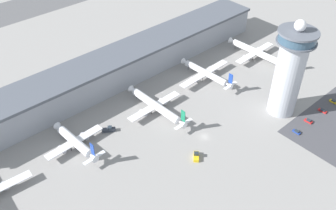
{
  "coord_description": "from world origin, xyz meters",
  "views": [
    {
      "loc": [
        -105.65,
        -90.58,
        131.59
      ],
      "look_at": [
        -1.68,
        25.95,
        6.23
      ],
      "focal_mm": 40.0,
      "sensor_mm": 36.0,
      "label": 1
    }
  ],
  "objects_px": {
    "service_truck_catering": "(109,130)",
    "service_truck_fuel": "(196,156)",
    "airplane_gate_bravo": "(75,142)",
    "airplane_gate_echo": "(256,52)",
    "airplane_gate_delta": "(206,73)",
    "car_green_van": "(308,121)",
    "car_white_wagon": "(333,101)",
    "car_maroon_suv": "(323,111)",
    "car_grey_coupe": "(297,132)",
    "airplane_gate_charlie": "(156,106)",
    "control_tower": "(289,70)"
  },
  "relations": [
    {
      "from": "airplane_gate_delta",
      "to": "service_truck_catering",
      "type": "bearing_deg",
      "value": 179.54
    },
    {
      "from": "airplane_gate_bravo",
      "to": "airplane_gate_delta",
      "type": "distance_m",
      "value": 90.14
    },
    {
      "from": "control_tower",
      "to": "airplane_gate_bravo",
      "type": "bearing_deg",
      "value": 153.46
    },
    {
      "from": "airplane_gate_charlie",
      "to": "car_maroon_suv",
      "type": "height_order",
      "value": "airplane_gate_charlie"
    },
    {
      "from": "control_tower",
      "to": "airplane_gate_delta",
      "type": "bearing_deg",
      "value": 100.71
    },
    {
      "from": "airplane_gate_charlie",
      "to": "car_white_wagon",
      "type": "bearing_deg",
      "value": -36.91
    },
    {
      "from": "airplane_gate_delta",
      "to": "service_truck_fuel",
      "type": "height_order",
      "value": "airplane_gate_delta"
    },
    {
      "from": "service_truck_catering",
      "to": "service_truck_fuel",
      "type": "bearing_deg",
      "value": -64.81
    },
    {
      "from": "airplane_gate_bravo",
      "to": "car_grey_coupe",
      "type": "bearing_deg",
      "value": -36.17
    },
    {
      "from": "airplane_gate_bravo",
      "to": "airplane_gate_echo",
      "type": "distance_m",
      "value": 132.84
    },
    {
      "from": "airplane_gate_charlie",
      "to": "airplane_gate_delta",
      "type": "distance_m",
      "value": 43.15
    },
    {
      "from": "airplane_gate_echo",
      "to": "service_truck_catering",
      "type": "height_order",
      "value": "airplane_gate_echo"
    },
    {
      "from": "airplane_gate_echo",
      "to": "car_green_van",
      "type": "relative_size",
      "value": 10.58
    },
    {
      "from": "service_truck_fuel",
      "to": "service_truck_catering",
      "type": "bearing_deg",
      "value": 115.19
    },
    {
      "from": "control_tower",
      "to": "car_grey_coupe",
      "type": "bearing_deg",
      "value": -118.62
    },
    {
      "from": "service_truck_catering",
      "to": "airplane_gate_echo",
      "type": "bearing_deg",
      "value": -2.98
    },
    {
      "from": "service_truck_fuel",
      "to": "car_grey_coupe",
      "type": "xyz_separation_m",
      "value": [
        51.0,
        -21.97,
        -0.47
      ]
    },
    {
      "from": "control_tower",
      "to": "airplane_gate_echo",
      "type": "height_order",
      "value": "control_tower"
    },
    {
      "from": "airplane_gate_echo",
      "to": "car_white_wagon",
      "type": "bearing_deg",
      "value": -94.75
    },
    {
      "from": "control_tower",
      "to": "service_truck_fuel",
      "type": "distance_m",
      "value": 65.3
    },
    {
      "from": "car_grey_coupe",
      "to": "car_white_wagon",
      "type": "height_order",
      "value": "car_white_wagon"
    },
    {
      "from": "car_green_van",
      "to": "airplane_gate_bravo",
      "type": "bearing_deg",
      "value": 147.38
    },
    {
      "from": "service_truck_catering",
      "to": "service_truck_fuel",
      "type": "relative_size",
      "value": 1.17
    },
    {
      "from": "airplane_gate_echo",
      "to": "car_grey_coupe",
      "type": "relative_size",
      "value": 10.8
    },
    {
      "from": "airplane_gate_echo",
      "to": "airplane_gate_delta",
      "type": "bearing_deg",
      "value": 172.82
    },
    {
      "from": "airplane_gate_bravo",
      "to": "car_grey_coupe",
      "type": "relative_size",
      "value": 7.88
    },
    {
      "from": "airplane_gate_delta",
      "to": "car_maroon_suv",
      "type": "relative_size",
      "value": 8.44
    },
    {
      "from": "airplane_gate_charlie",
      "to": "airplane_gate_echo",
      "type": "relative_size",
      "value": 0.97
    },
    {
      "from": "control_tower",
      "to": "car_grey_coupe",
      "type": "xyz_separation_m",
      "value": [
        -8.96,
        -16.43,
        -25.74
      ]
    },
    {
      "from": "airplane_gate_echo",
      "to": "car_grey_coupe",
      "type": "distance_m",
      "value": 73.0
    },
    {
      "from": "control_tower",
      "to": "car_grey_coupe",
      "type": "distance_m",
      "value": 31.82
    },
    {
      "from": "airplane_gate_bravo",
      "to": "airplane_gate_charlie",
      "type": "height_order",
      "value": "airplane_gate_charlie"
    },
    {
      "from": "airplane_gate_echo",
      "to": "car_grey_coupe",
      "type": "xyz_separation_m",
      "value": [
        -42.38,
        -59.3,
        -4.05
      ]
    },
    {
      "from": "service_truck_fuel",
      "to": "car_maroon_suv",
      "type": "height_order",
      "value": "service_truck_fuel"
    },
    {
      "from": "service_truck_catering",
      "to": "car_maroon_suv",
      "type": "relative_size",
      "value": 1.51
    },
    {
      "from": "car_green_van",
      "to": "control_tower",
      "type": "bearing_deg",
      "value": 100.7
    },
    {
      "from": "service_truck_fuel",
      "to": "car_green_van",
      "type": "height_order",
      "value": "service_truck_fuel"
    },
    {
      "from": "airplane_gate_bravo",
      "to": "airplane_gate_charlie",
      "type": "distance_m",
      "value": 47.41
    },
    {
      "from": "control_tower",
      "to": "car_maroon_suv",
      "type": "relative_size",
      "value": 11.42
    },
    {
      "from": "service_truck_fuel",
      "to": "airplane_gate_charlie",
      "type": "bearing_deg",
      "value": 78.62
    },
    {
      "from": "car_white_wagon",
      "to": "car_maroon_suv",
      "type": "relative_size",
      "value": 0.89
    },
    {
      "from": "airplane_gate_charlie",
      "to": "airplane_gate_delta",
      "type": "relative_size",
      "value": 1.1
    },
    {
      "from": "airplane_gate_bravo",
      "to": "airplane_gate_echo",
      "type": "height_order",
      "value": "airplane_gate_echo"
    },
    {
      "from": "airplane_gate_echo",
      "to": "car_maroon_suv",
      "type": "relative_size",
      "value": 9.56
    },
    {
      "from": "car_green_van",
      "to": "car_maroon_suv",
      "type": "xyz_separation_m",
      "value": [
        13.44,
        -0.45,
        -0.07
      ]
    },
    {
      "from": "airplane_gate_echo",
      "to": "service_truck_fuel",
      "type": "bearing_deg",
      "value": -158.21
    },
    {
      "from": "car_green_van",
      "to": "car_white_wagon",
      "type": "bearing_deg",
      "value": -0.33
    },
    {
      "from": "service_truck_fuel",
      "to": "car_green_van",
      "type": "bearing_deg",
      "value": -18.78
    },
    {
      "from": "airplane_gate_echo",
      "to": "car_green_van",
      "type": "height_order",
      "value": "airplane_gate_echo"
    },
    {
      "from": "airplane_gate_delta",
      "to": "service_truck_catering",
      "type": "xyz_separation_m",
      "value": [
        -71.19,
        0.57,
        -3.48
      ]
    }
  ]
}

